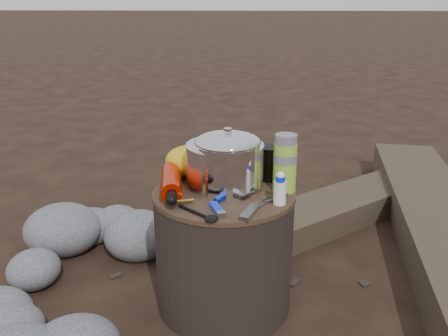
{
  "coord_description": "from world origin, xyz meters",
  "views": [
    {
      "loc": [
        0.06,
        -1.39,
        0.98
      ],
      "look_at": [
        0.0,
        0.0,
        0.48
      ],
      "focal_mm": 39.23,
      "sensor_mm": 36.0,
      "label": 1
    }
  ],
  "objects_px": {
    "camping_pot": "(228,163)",
    "thermos": "(285,163)",
    "travel_mug": "(270,163)",
    "fuel_bottle": "(171,182)",
    "stump": "(224,249)",
    "log_main": "(439,229)"
  },
  "relations": [
    {
      "from": "travel_mug",
      "to": "camping_pot",
      "type": "bearing_deg",
      "value": -137.02
    },
    {
      "from": "fuel_bottle",
      "to": "travel_mug",
      "type": "relative_size",
      "value": 2.4
    },
    {
      "from": "camping_pot",
      "to": "thermos",
      "type": "bearing_deg",
      "value": 8.66
    },
    {
      "from": "stump",
      "to": "camping_pot",
      "type": "height_order",
      "value": "camping_pot"
    },
    {
      "from": "fuel_bottle",
      "to": "travel_mug",
      "type": "xyz_separation_m",
      "value": [
        0.31,
        0.12,
        0.02
      ]
    },
    {
      "from": "stump",
      "to": "camping_pot",
      "type": "xyz_separation_m",
      "value": [
        0.01,
        -0.01,
        0.3
      ]
    },
    {
      "from": "travel_mug",
      "to": "stump",
      "type": "bearing_deg",
      "value": -141.45
    },
    {
      "from": "stump",
      "to": "travel_mug",
      "type": "relative_size",
      "value": 4.01
    },
    {
      "from": "thermos",
      "to": "log_main",
      "type": "bearing_deg",
      "value": 31.21
    },
    {
      "from": "stump",
      "to": "fuel_bottle",
      "type": "distance_m",
      "value": 0.28
    },
    {
      "from": "stump",
      "to": "fuel_bottle",
      "type": "height_order",
      "value": "fuel_bottle"
    },
    {
      "from": "thermos",
      "to": "stump",
      "type": "bearing_deg",
      "value": -174.65
    },
    {
      "from": "camping_pot",
      "to": "fuel_bottle",
      "type": "relative_size",
      "value": 0.74
    },
    {
      "from": "log_main",
      "to": "camping_pot",
      "type": "xyz_separation_m",
      "value": [
        -0.84,
        -0.43,
        0.42
      ]
    },
    {
      "from": "log_main",
      "to": "travel_mug",
      "type": "xyz_separation_m",
      "value": [
        -0.71,
        -0.31,
        0.38
      ]
    },
    {
      "from": "camping_pot",
      "to": "thermos",
      "type": "height_order",
      "value": "camping_pot"
    },
    {
      "from": "fuel_bottle",
      "to": "thermos",
      "type": "distance_m",
      "value": 0.35
    },
    {
      "from": "log_main",
      "to": "camping_pot",
      "type": "height_order",
      "value": "camping_pot"
    },
    {
      "from": "log_main",
      "to": "thermos",
      "type": "distance_m",
      "value": 0.89
    },
    {
      "from": "camping_pot",
      "to": "fuel_bottle",
      "type": "distance_m",
      "value": 0.18
    },
    {
      "from": "camping_pot",
      "to": "thermos",
      "type": "relative_size",
      "value": 1.09
    },
    {
      "from": "stump",
      "to": "thermos",
      "type": "distance_m",
      "value": 0.34
    }
  ]
}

